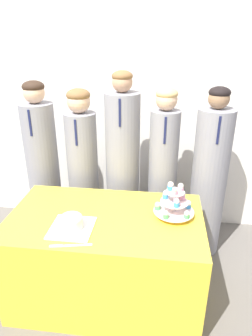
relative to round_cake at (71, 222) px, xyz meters
name	(u,v)px	position (x,y,z in m)	size (l,w,h in m)	color
wall_back	(126,96)	(0.19, 1.32, 0.59)	(9.00, 0.06, 2.70)	silver
table	(106,257)	(0.19, 0.17, -0.41)	(1.37, 0.80, 0.72)	yellow
round_cake	(71,222)	(0.00, 0.00, 0.00)	(0.28, 0.28, 0.11)	white
cake_knife	(64,246)	(0.00, -0.18, -0.05)	(0.26, 0.07, 0.01)	silver
cupcake_stand	(174,202)	(0.67, 0.24, 0.06)	(0.28, 0.28, 0.25)	silver
student_0	(43,170)	(-0.52, 0.83, -0.03)	(0.29, 0.30, 1.55)	gray
student_1	(83,174)	(-0.14, 0.83, -0.04)	(0.28, 0.28, 1.49)	gray
student_2	(123,171)	(0.23, 0.83, 0.01)	(0.30, 0.30, 1.64)	gray
student_3	(162,177)	(0.58, 0.83, -0.03)	(0.25, 0.26, 1.51)	gray
student_4	(209,181)	(0.99, 0.83, -0.05)	(0.30, 0.31, 1.53)	gray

